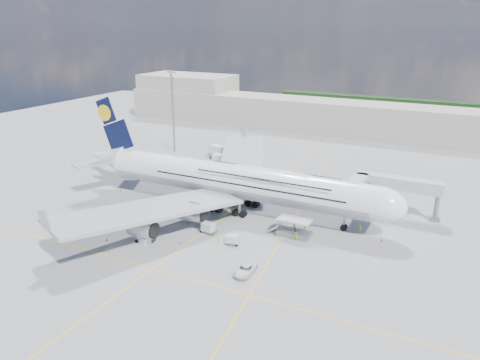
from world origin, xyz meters
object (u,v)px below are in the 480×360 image
at_px(airliner, 235,180).
at_px(baggage_tug, 143,239).
at_px(crew_van, 305,228).
at_px(cone_wing_right_inner, 180,242).
at_px(dolly_back, 143,204).
at_px(dolly_nose_near, 208,228).
at_px(crew_tug, 218,239).
at_px(cone_nose, 382,240).
at_px(cone_tail, 121,190).
at_px(dolly_nose_far, 232,240).
at_px(catering_truck_outer, 221,153).
at_px(catering_truck_inner, 224,163).
at_px(cone_wing_left_inner, 253,191).
at_px(cargo_loader, 293,230).
at_px(light_mast, 173,111).
at_px(crew_loader, 296,236).
at_px(crew_wing, 171,215).
at_px(cone_wing_left_outer, 224,174).
at_px(service_van, 245,270).
at_px(dolly_row_b, 130,208).
at_px(dolly_row_a, 173,209).
at_px(dolly_row_c, 136,211).
at_px(crew_nose, 361,229).
at_px(cone_wing_right_outer, 106,239).
at_px(jet_bridge, 382,186).

xyz_separation_m(airliner, baggage_tug, (-7.85, -22.88, -6.01)).
xyz_separation_m(crew_van, cone_wing_right_inner, (-19.53, -15.40, -0.75)).
xyz_separation_m(dolly_back, dolly_nose_near, (19.48, -4.12, 0.01)).
bearing_deg(crew_tug, cone_nose, 41.60).
xyz_separation_m(dolly_nose_near, cone_tail, (-31.61, 10.98, -0.88)).
relative_size(cone_nose, cone_wing_right_inner, 1.32).
bearing_deg(dolly_nose_far, crew_van, 35.48).
bearing_deg(airliner, catering_truck_outer, 123.70).
relative_size(catering_truck_inner, cone_wing_left_inner, 13.24).
height_order(cargo_loader, catering_truck_outer, catering_truck_outer).
bearing_deg(dolly_back, light_mast, 84.51).
distance_m(crew_loader, cone_wing_right_inner, 22.13).
xyz_separation_m(airliner, light_mast, (-40.26, 35.00, 6.34)).
bearing_deg(crew_wing, cone_wing_left_outer, -5.06).
bearing_deg(crew_van, baggage_tug, 88.77).
bearing_deg(catering_truck_inner, baggage_tug, -85.57).
distance_m(dolly_nose_far, cone_wing_left_inner, 28.87).
bearing_deg(crew_wing, service_van, -132.10).
relative_size(light_mast, dolly_row_b, 7.57).
relative_size(dolly_row_a, crew_loader, 1.68).
relative_size(dolly_row_a, cone_wing_left_outer, 5.59).
height_order(service_van, crew_tug, crew_tug).
relative_size(cargo_loader, crew_wing, 5.11).
bearing_deg(dolly_row_b, dolly_row_c, -45.50).
bearing_deg(dolly_nose_far, dolly_row_c, 162.23).
xyz_separation_m(cargo_loader, catering_truck_outer, (-39.01, 40.78, 0.74)).
bearing_deg(dolly_row_a, dolly_row_c, -136.26).
height_order(cargo_loader, light_mast, light_mast).
distance_m(light_mast, crew_nose, 77.49).
xyz_separation_m(crew_wing, cone_wing_right_outer, (-4.95, -14.60, -0.59)).
height_order(catering_truck_outer, cone_nose, catering_truck_outer).
height_order(crew_van, cone_nose, crew_van).
relative_size(jet_bridge, dolly_nose_far, 6.07).
relative_size(baggage_tug, cone_wing_left_outer, 6.11).
xyz_separation_m(baggage_tug, crew_nose, (35.86, 23.39, -0.10)).
distance_m(dolly_row_c, crew_loader, 35.47).
distance_m(light_mast, dolly_row_a, 53.51).
relative_size(baggage_tug, catering_truck_outer, 0.47).
relative_size(light_mast, baggage_tug, 7.52).
distance_m(dolly_row_b, catering_truck_inner, 35.93).
height_order(catering_truck_outer, cone_wing_right_outer, catering_truck_outer).
relative_size(crew_van, cone_tail, 4.01).
bearing_deg(dolly_back, baggage_tug, -83.19).
bearing_deg(dolly_row_b, jet_bridge, 9.60).
height_order(dolly_row_a, cone_nose, dolly_row_a).
distance_m(light_mast, dolly_nose_near, 64.60).
xyz_separation_m(dolly_row_c, dolly_nose_near, (18.36, -0.50, 0.04)).
distance_m(cargo_loader, cone_wing_left_outer, 41.18).
distance_m(dolly_row_a, dolly_nose_near, 12.98).
bearing_deg(dolly_row_b, crew_van, -4.60).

